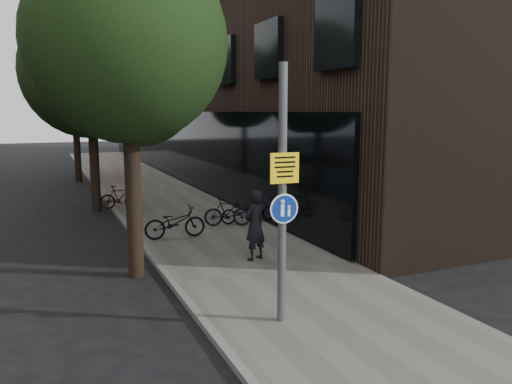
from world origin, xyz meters
TOP-DOWN VIEW (x-y plane):
  - ground at (0.00, 0.00)m, footprint 120.00×120.00m
  - sidewalk at (0.25, 10.00)m, footprint 4.50×60.00m
  - curb_edge at (-2.00, 10.00)m, footprint 0.15×60.00m
  - building_right_dark_brick at (8.50, 22.00)m, footprint 12.00×40.00m
  - street_tree_near at (-2.53, 4.64)m, footprint 4.40×4.40m
  - street_tree_mid at (-2.53, 13.14)m, footprint 5.00×5.00m
  - street_tree_far at (-2.53, 22.14)m, footprint 5.00×5.00m
  - signpost at (-0.72, 0.67)m, footprint 0.52×0.15m
  - pedestrian at (0.31, 4.24)m, footprint 0.77×0.65m
  - parked_bike_facade_near at (1.58, 8.27)m, footprint 1.54×0.60m
  - parked_bike_facade_far at (0.99, 8.04)m, footprint 1.59×0.88m
  - parked_bike_curb_near at (-0.98, 7.18)m, footprint 1.81×0.69m
  - parked_bike_curb_far at (-1.80, 12.34)m, footprint 1.55×0.91m

SIDE VIEW (x-z plane):
  - ground at x=0.00m, z-range 0.00..0.00m
  - sidewalk at x=0.25m, z-range 0.00..0.12m
  - curb_edge at x=-2.00m, z-range 0.00..0.13m
  - parked_bike_facade_near at x=1.58m, z-range 0.12..0.92m
  - parked_bike_curb_far at x=-1.80m, z-range 0.12..1.02m
  - parked_bike_facade_far at x=0.99m, z-range 0.12..1.04m
  - parked_bike_curb_near at x=-0.98m, z-range 0.12..1.06m
  - pedestrian at x=0.31m, z-range 0.12..1.91m
  - signpost at x=-0.72m, z-range 0.14..4.65m
  - street_tree_near at x=-2.53m, z-range 1.36..8.86m
  - street_tree_mid at x=-2.53m, z-range 1.21..9.01m
  - street_tree_far at x=-2.53m, z-range 1.21..9.01m
  - building_right_dark_brick at x=8.50m, z-range 0.00..18.00m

